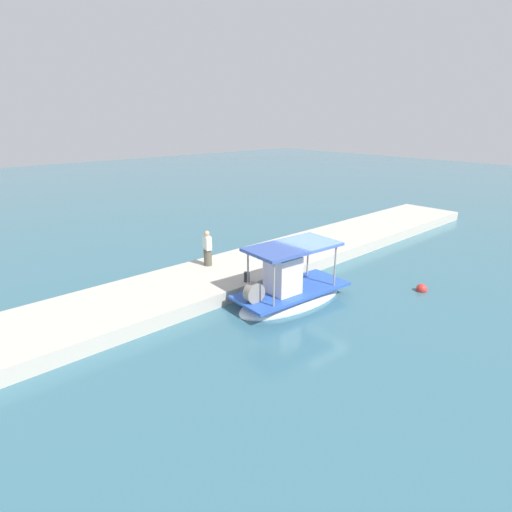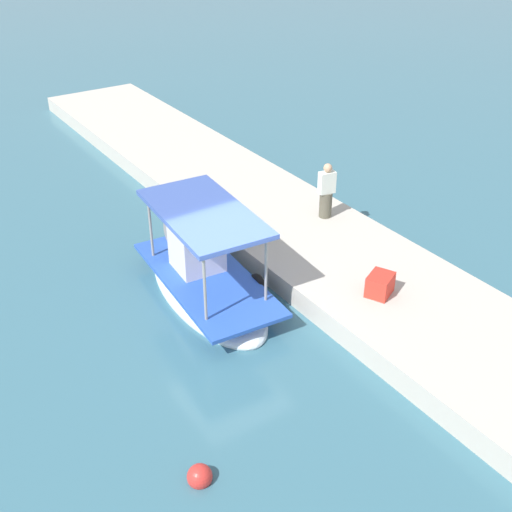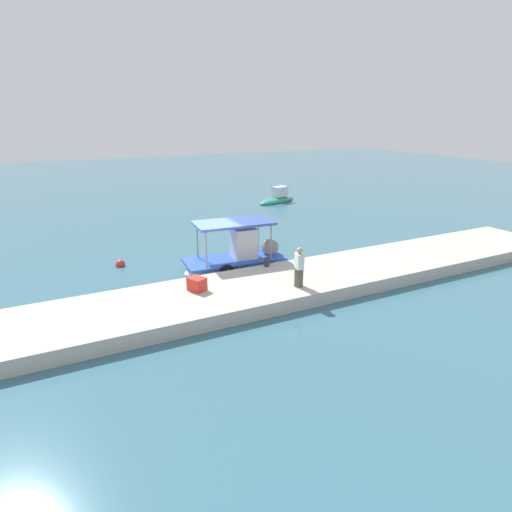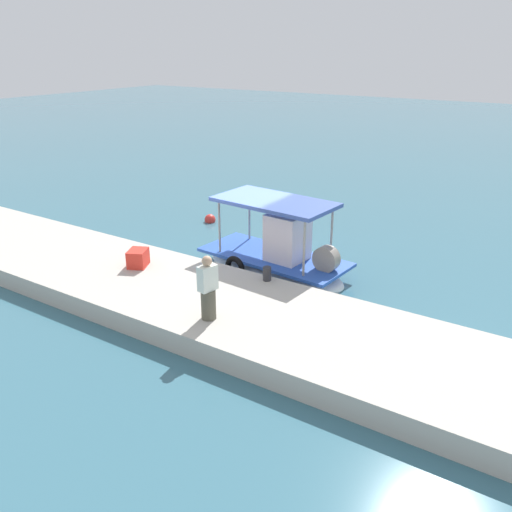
{
  "view_description": "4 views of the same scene",
  "coord_description": "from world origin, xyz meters",
  "px_view_note": "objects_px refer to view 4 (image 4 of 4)",
  "views": [
    {
      "loc": [
        12.63,
        10.31,
        7.17
      ],
      "look_at": [
        0.87,
        -2.64,
        1.26
      ],
      "focal_mm": 29.13,
      "sensor_mm": 36.0,
      "label": 1
    },
    {
      "loc": [
        -10.67,
        6.36,
        9.25
      ],
      "look_at": [
        0.86,
        -1.4,
        0.9
      ],
      "focal_mm": 44.83,
      "sensor_mm": 36.0,
      "label": 2
    },
    {
      "loc": [
        -7.01,
        -18.65,
        7.34
      ],
      "look_at": [
        1.77,
        -1.35,
        0.95
      ],
      "focal_mm": 30.5,
      "sensor_mm": 36.0,
      "label": 3
    },
    {
      "loc": [
        9.5,
        -13.93,
        6.92
      ],
      "look_at": [
        1.23,
        -1.23,
        0.92
      ],
      "focal_mm": 37.77,
      "sensor_mm": 36.0,
      "label": 4
    }
  ],
  "objects_px": {
    "main_fishing_boat": "(277,259)",
    "fisherman_near_bollard": "(208,291)",
    "mooring_bollard": "(267,274)",
    "cargo_crate": "(138,258)",
    "marker_buoy": "(210,220)"
  },
  "relations": [
    {
      "from": "main_fishing_boat",
      "to": "cargo_crate",
      "type": "height_order",
      "value": "main_fishing_boat"
    },
    {
      "from": "mooring_bollard",
      "to": "main_fishing_boat",
      "type": "bearing_deg",
      "value": 112.78
    },
    {
      "from": "mooring_bollard",
      "to": "marker_buoy",
      "type": "height_order",
      "value": "mooring_bollard"
    },
    {
      "from": "main_fishing_boat",
      "to": "marker_buoy",
      "type": "height_order",
      "value": "main_fishing_boat"
    },
    {
      "from": "main_fishing_boat",
      "to": "mooring_bollard",
      "type": "xyz_separation_m",
      "value": [
        0.75,
        -1.78,
        0.32
      ]
    },
    {
      "from": "fisherman_near_bollard",
      "to": "marker_buoy",
      "type": "distance_m",
      "value": 9.62
    },
    {
      "from": "main_fishing_boat",
      "to": "marker_buoy",
      "type": "xyz_separation_m",
      "value": [
        -5.06,
        3.05,
        -0.37
      ]
    },
    {
      "from": "mooring_bollard",
      "to": "cargo_crate",
      "type": "bearing_deg",
      "value": -162.05
    },
    {
      "from": "marker_buoy",
      "to": "main_fishing_boat",
      "type": "bearing_deg",
      "value": -31.08
    },
    {
      "from": "main_fishing_boat",
      "to": "fisherman_near_bollard",
      "type": "relative_size",
      "value": 3.13
    },
    {
      "from": "fisherman_near_bollard",
      "to": "main_fishing_boat",
      "type": "bearing_deg",
      "value": 99.52
    },
    {
      "from": "main_fishing_boat",
      "to": "cargo_crate",
      "type": "distance_m",
      "value": 4.35
    },
    {
      "from": "mooring_bollard",
      "to": "cargo_crate",
      "type": "relative_size",
      "value": 0.62
    },
    {
      "from": "fisherman_near_bollard",
      "to": "cargo_crate",
      "type": "xyz_separation_m",
      "value": [
        -3.86,
        1.48,
        -0.49
      ]
    },
    {
      "from": "fisherman_near_bollard",
      "to": "cargo_crate",
      "type": "bearing_deg",
      "value": 158.98
    }
  ]
}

